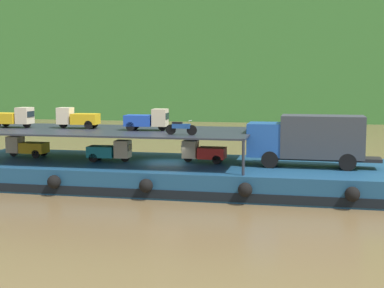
{
  "coord_description": "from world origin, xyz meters",
  "views": [
    {
      "loc": [
        8.53,
        -32.8,
        6.62
      ],
      "look_at": [
        1.66,
        0.0,
        2.7
      ],
      "focal_mm": 50.32,
      "sensor_mm": 36.0,
      "label": 1
    }
  ],
  "objects_px": {
    "covered_lorry": "(309,139)",
    "mini_truck_upper_stern": "(14,117)",
    "mini_truck_lower_mid": "(203,152)",
    "mini_truck_lower_aft": "(110,151)",
    "mini_truck_lower_stern": "(27,147)",
    "motorcycle_upper_port": "(181,128)",
    "mini_truck_upper_mid": "(77,118)",
    "mini_truck_upper_fore": "(147,120)",
    "cargo_barge": "(166,174)"
  },
  "relations": [
    {
      "from": "cargo_barge",
      "to": "mini_truck_upper_fore",
      "type": "xyz_separation_m",
      "value": [
        -1.26,
        0.07,
        3.44
      ]
    },
    {
      "from": "mini_truck_lower_mid",
      "to": "mini_truck_upper_mid",
      "type": "relative_size",
      "value": 0.99
    },
    {
      "from": "mini_truck_lower_stern",
      "to": "mini_truck_upper_fore",
      "type": "relative_size",
      "value": 0.99
    },
    {
      "from": "mini_truck_lower_aft",
      "to": "mini_truck_lower_mid",
      "type": "height_order",
      "value": "same"
    },
    {
      "from": "mini_truck_lower_stern",
      "to": "mini_truck_upper_stern",
      "type": "xyz_separation_m",
      "value": [
        -0.75,
        -0.22,
        2.0
      ]
    },
    {
      "from": "covered_lorry",
      "to": "mini_truck_upper_mid",
      "type": "bearing_deg",
      "value": 177.68
    },
    {
      "from": "mini_truck_upper_mid",
      "to": "mini_truck_upper_stern",
      "type": "bearing_deg",
      "value": -175.43
    },
    {
      "from": "mini_truck_lower_stern",
      "to": "mini_truck_upper_stern",
      "type": "distance_m",
      "value": 2.15
    },
    {
      "from": "mini_truck_lower_mid",
      "to": "mini_truck_lower_aft",
      "type": "bearing_deg",
      "value": -172.38
    },
    {
      "from": "mini_truck_lower_aft",
      "to": "mini_truck_lower_stern",
      "type": "bearing_deg",
      "value": 171.8
    },
    {
      "from": "mini_truck_lower_aft",
      "to": "mini_truck_upper_stern",
      "type": "distance_m",
      "value": 7.42
    },
    {
      "from": "mini_truck_upper_fore",
      "to": "motorcycle_upper_port",
      "type": "relative_size",
      "value": 1.46
    },
    {
      "from": "mini_truck_upper_mid",
      "to": "mini_truck_lower_stern",
      "type": "bearing_deg",
      "value": -177.9
    },
    {
      "from": "mini_truck_upper_fore",
      "to": "mini_truck_lower_stern",
      "type": "bearing_deg",
      "value": 177.29
    },
    {
      "from": "cargo_barge",
      "to": "mini_truck_lower_aft",
      "type": "relative_size",
      "value": 9.97
    },
    {
      "from": "motorcycle_upper_port",
      "to": "mini_truck_upper_stern",
      "type": "bearing_deg",
      "value": 168.08
    },
    {
      "from": "cargo_barge",
      "to": "covered_lorry",
      "type": "relative_size",
      "value": 3.5
    },
    {
      "from": "motorcycle_upper_port",
      "to": "mini_truck_lower_stern",
      "type": "bearing_deg",
      "value": 166.28
    },
    {
      "from": "mini_truck_upper_fore",
      "to": "cargo_barge",
      "type": "bearing_deg",
      "value": -3.04
    },
    {
      "from": "mini_truck_upper_mid",
      "to": "mini_truck_upper_fore",
      "type": "distance_m",
      "value": 5.04
    },
    {
      "from": "mini_truck_lower_aft",
      "to": "mini_truck_upper_fore",
      "type": "bearing_deg",
      "value": 12.19
    },
    {
      "from": "mini_truck_upper_stern",
      "to": "motorcycle_upper_port",
      "type": "bearing_deg",
      "value": -11.92
    },
    {
      "from": "covered_lorry",
      "to": "mini_truck_lower_mid",
      "type": "bearing_deg",
      "value": 176.91
    },
    {
      "from": "mini_truck_lower_aft",
      "to": "mini_truck_upper_mid",
      "type": "distance_m",
      "value": 3.5
    },
    {
      "from": "cargo_barge",
      "to": "mini_truck_upper_mid",
      "type": "bearing_deg",
      "value": 174.41
    },
    {
      "from": "mini_truck_lower_stern",
      "to": "motorcycle_upper_port",
      "type": "bearing_deg",
      "value": -13.72
    },
    {
      "from": "mini_truck_lower_stern",
      "to": "cargo_barge",
      "type": "bearing_deg",
      "value": -2.75
    },
    {
      "from": "mini_truck_lower_stern",
      "to": "mini_truck_lower_mid",
      "type": "relative_size",
      "value": 0.99
    },
    {
      "from": "mini_truck_lower_mid",
      "to": "motorcycle_upper_port",
      "type": "relative_size",
      "value": 1.46
    },
    {
      "from": "mini_truck_lower_aft",
      "to": "motorcycle_upper_port",
      "type": "distance_m",
      "value": 5.7
    },
    {
      "from": "covered_lorry",
      "to": "mini_truck_lower_aft",
      "type": "xyz_separation_m",
      "value": [
        -12.42,
        -0.44,
        -1.0
      ]
    },
    {
      "from": "mini_truck_lower_mid",
      "to": "mini_truck_upper_mid",
      "type": "bearing_deg",
      "value": 178.26
    },
    {
      "from": "mini_truck_lower_mid",
      "to": "mini_truck_upper_mid",
      "type": "distance_m",
      "value": 8.82
    },
    {
      "from": "covered_lorry",
      "to": "mini_truck_upper_stern",
      "type": "relative_size",
      "value": 2.83
    },
    {
      "from": "mini_truck_upper_stern",
      "to": "mini_truck_upper_mid",
      "type": "relative_size",
      "value": 1.0
    },
    {
      "from": "covered_lorry",
      "to": "mini_truck_upper_stern",
      "type": "xyz_separation_m",
      "value": [
        -19.54,
        0.26,
        1.0
      ]
    },
    {
      "from": "covered_lorry",
      "to": "mini_truck_lower_mid",
      "type": "relative_size",
      "value": 2.85
    },
    {
      "from": "cargo_barge",
      "to": "mini_truck_lower_aft",
      "type": "xyz_separation_m",
      "value": [
        -3.6,
        -0.44,
        1.44
      ]
    },
    {
      "from": "mini_truck_lower_aft",
      "to": "mini_truck_upper_fore",
      "type": "height_order",
      "value": "mini_truck_upper_fore"
    },
    {
      "from": "covered_lorry",
      "to": "mini_truck_lower_stern",
      "type": "distance_m",
      "value": 18.82
    },
    {
      "from": "mini_truck_lower_mid",
      "to": "mini_truck_upper_fore",
      "type": "distance_m",
      "value": 4.11
    },
    {
      "from": "mini_truck_lower_stern",
      "to": "mini_truck_upper_mid",
      "type": "relative_size",
      "value": 0.98
    },
    {
      "from": "cargo_barge",
      "to": "covered_lorry",
      "type": "xyz_separation_m",
      "value": [
        8.82,
        0.0,
        2.44
      ]
    },
    {
      "from": "mini_truck_lower_stern",
      "to": "covered_lorry",
      "type": "bearing_deg",
      "value": -1.45
    },
    {
      "from": "covered_lorry",
      "to": "mini_truck_upper_mid",
      "type": "xyz_separation_m",
      "value": [
        -15.09,
        0.61,
        1.0
      ]
    },
    {
      "from": "mini_truck_lower_mid",
      "to": "mini_truck_upper_fore",
      "type": "height_order",
      "value": "mini_truck_upper_fore"
    },
    {
      "from": "cargo_barge",
      "to": "mini_truck_upper_fore",
      "type": "distance_m",
      "value": 3.67
    },
    {
      "from": "cargo_barge",
      "to": "mini_truck_upper_fore",
      "type": "bearing_deg",
      "value": 176.96
    },
    {
      "from": "covered_lorry",
      "to": "mini_truck_upper_fore",
      "type": "distance_m",
      "value": 10.13
    },
    {
      "from": "mini_truck_upper_stern",
      "to": "mini_truck_upper_mid",
      "type": "height_order",
      "value": "same"
    }
  ]
}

